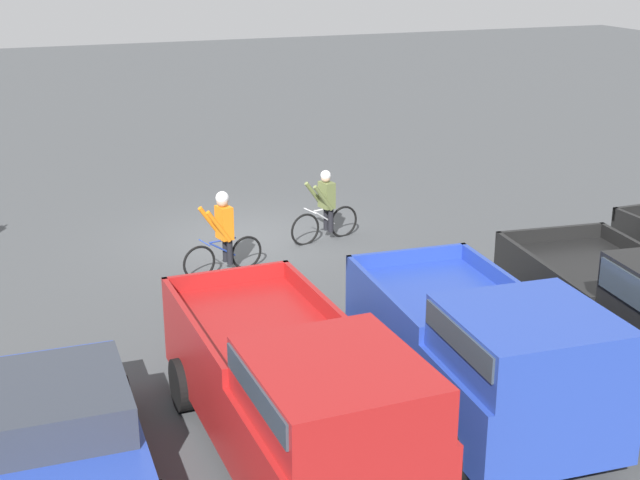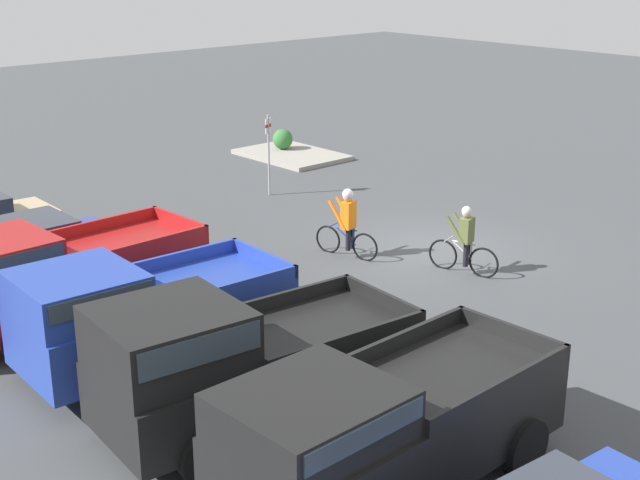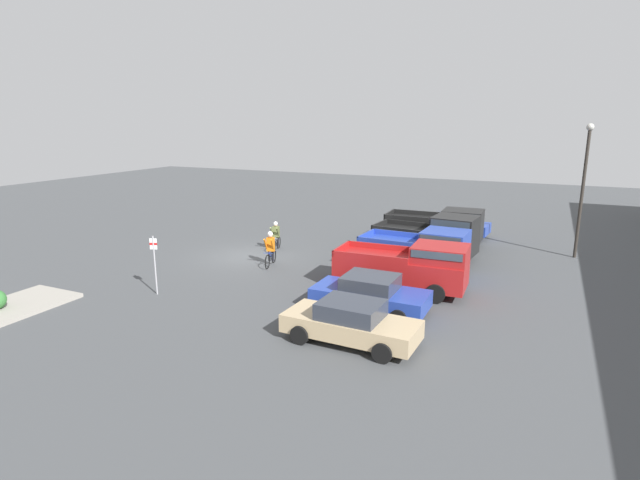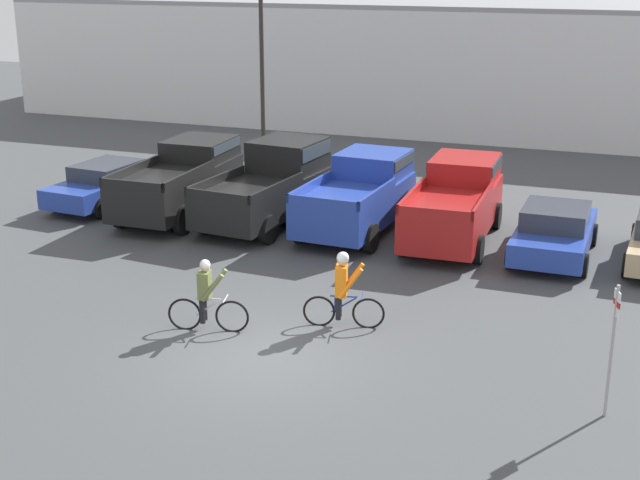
# 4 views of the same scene
# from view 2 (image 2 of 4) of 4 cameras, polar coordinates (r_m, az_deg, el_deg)

# --- Properties ---
(ground_plane) EXTENTS (80.00, 80.00, 0.00)m
(ground_plane) POSITION_cam_2_polar(r_m,az_deg,el_deg) (22.39, 7.12, -0.58)
(ground_plane) COLOR #424447
(pickup_truck_0) EXTENTS (2.31, 5.31, 2.12)m
(pickup_truck_0) POSITION_cam_2_polar(r_m,az_deg,el_deg) (12.18, 3.82, -11.90)
(pickup_truck_0) COLOR black
(pickup_truck_0) RESTS_ON ground_plane
(pickup_truck_1) EXTENTS (2.70, 5.32, 2.28)m
(pickup_truck_1) POSITION_cam_2_polar(r_m,az_deg,el_deg) (13.88, -5.59, -7.68)
(pickup_truck_1) COLOR black
(pickup_truck_1) RESTS_ON ground_plane
(pickup_truck_2) EXTENTS (2.50, 4.94, 2.09)m
(pickup_truck_2) POSITION_cam_2_polar(r_m,az_deg,el_deg) (16.04, -11.57, -4.57)
(pickup_truck_2) COLOR #233D9E
(pickup_truck_2) RESTS_ON ground_plane
(pickup_truck_3) EXTENTS (2.32, 5.38, 2.07)m
(pickup_truck_3) POSITION_cam_2_polar(r_m,az_deg,el_deg) (18.26, -16.57, -2.12)
(pickup_truck_3) COLOR maroon
(pickup_truck_3) RESTS_ON ground_plane
(sedan_1) EXTENTS (2.05, 4.25, 1.38)m
(sedan_1) POSITION_cam_2_polar(r_m,az_deg,el_deg) (21.09, -18.18, -0.63)
(sedan_1) COLOR #233D9E
(sedan_1) RESTS_ON ground_plane
(cyclist_0) EXTENTS (1.74, 0.55, 1.73)m
(cyclist_0) POSITION_cam_2_polar(r_m,az_deg,el_deg) (21.45, 1.75, 1.17)
(cyclist_0) COLOR black
(cyclist_0) RESTS_ON ground_plane
(cyclist_1) EXTENTS (1.73, 0.55, 1.63)m
(cyclist_1) POSITION_cam_2_polar(r_m,az_deg,el_deg) (20.65, 9.25, -0.02)
(cyclist_1) COLOR black
(cyclist_1) RESTS_ON ground_plane
(fire_lane_sign) EXTENTS (0.12, 0.29, 2.44)m
(fire_lane_sign) POSITION_cam_2_polar(r_m,az_deg,el_deg) (26.68, -3.31, 5.95)
(fire_lane_sign) COLOR #9E9EA3
(fire_lane_sign) RESTS_ON ground_plane
(curb_island) EXTENTS (3.76, 2.58, 0.15)m
(curb_island) POSITION_cam_2_polar(r_m,az_deg,el_deg) (31.86, -1.82, 5.48)
(curb_island) COLOR gray
(curb_island) RESTS_ON ground_plane
(shrub) EXTENTS (0.73, 0.73, 0.73)m
(shrub) POSITION_cam_2_polar(r_m,az_deg,el_deg) (32.36, -2.40, 6.47)
(shrub) COLOR #337033
(shrub) RESTS_ON curb_island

